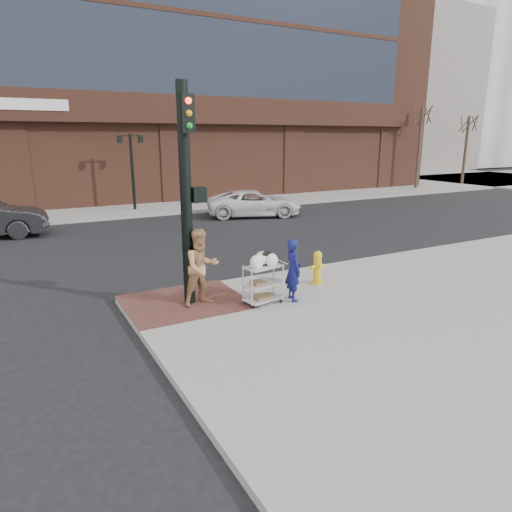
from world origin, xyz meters
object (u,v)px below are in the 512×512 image
pedestrian_tan (202,267)px  fire_hydrant (317,267)px  minivan_white (254,203)px  utility_cart (263,281)px  woman_blue (293,270)px  traffic_signal_pole (187,190)px  lamp_post (132,163)px

pedestrian_tan → fire_hydrant: pedestrian_tan is taller
pedestrian_tan → minivan_white: pedestrian_tan is taller
minivan_white → utility_cart: (-6.05, -11.71, 0.04)m
woman_blue → utility_cart: 0.78m
traffic_signal_pole → woman_blue: bearing=-24.0°
fire_hydrant → traffic_signal_pole: bearing=176.0°
woman_blue → fire_hydrant: 1.50m
utility_cart → minivan_white: bearing=62.7°
woman_blue → traffic_signal_pole: bearing=76.1°
woman_blue → fire_hydrant: bearing=-49.1°
lamp_post → pedestrian_tan: bearing=-98.4°
minivan_white → fire_hydrant: 11.82m
traffic_signal_pole → fire_hydrant: traffic_signal_pole is taller
lamp_post → utility_cart: 16.21m
traffic_signal_pole → woman_blue: size_ratio=3.31×
lamp_post → utility_cart: bearing=-93.5°
lamp_post → traffic_signal_pole: bearing=-99.2°
lamp_post → traffic_signal_pole: (-2.48, -15.23, 0.21)m
utility_cart → lamp_post: bearing=86.5°
utility_cart → traffic_signal_pole: bearing=150.5°
traffic_signal_pole → pedestrian_tan: size_ratio=2.77×
traffic_signal_pole → lamp_post: bearing=80.8°
woman_blue → pedestrian_tan: 2.17m
minivan_white → utility_cart: 13.18m
traffic_signal_pole → minivan_white: traffic_signal_pole is taller
lamp_post → pedestrian_tan: 15.70m
pedestrian_tan → utility_cart: 1.47m
pedestrian_tan → utility_cart: size_ratio=1.46×
woman_blue → pedestrian_tan: bearing=79.3°
lamp_post → minivan_white: bearing=-40.7°
lamp_post → utility_cart: size_ratio=3.24×
lamp_post → fire_hydrant: (1.01, -15.47, -2.01)m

